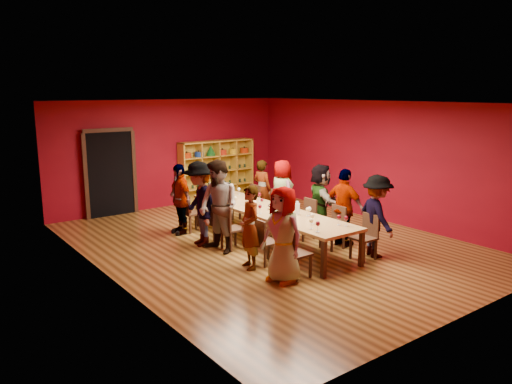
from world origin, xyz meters
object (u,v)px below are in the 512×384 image
Objects in this scene: tasting_table at (269,212)px; spittoon_bowl at (274,206)px; chair_person_left_4 at (190,211)px; chair_person_left_3 at (213,220)px; person_left_3 at (200,204)px; person_right_3 at (282,193)px; chair_person_left_0 at (294,251)px; chair_person_right_1 at (335,225)px; person_left_0 at (283,235)px; shelving_unit at (216,168)px; chair_person_left_1 at (263,239)px; chair_person_right_0 at (367,234)px; person_left_1 at (250,228)px; person_right_0 at (377,216)px; person_right_4 at (262,189)px; person_left_2 at (219,207)px; chair_person_right_4 at (252,200)px; person_right_2 at (320,200)px; chair_person_left_2 at (230,226)px; person_right_1 at (344,208)px; chair_person_right_2 at (307,217)px; person_left_4 at (180,199)px; chair_person_right_3 at (273,207)px; wine_bottle at (229,190)px.

spittoon_bowl is (0.10, -0.03, 0.11)m from tasting_table.
chair_person_left_3 is at bearing -90.00° from chair_person_left_4.
person_left_3 is 1.13× the size of person_right_3.
chair_person_left_0 is 1.00× the size of chair_person_right_1.
shelving_unit is at bearing 148.17° from person_left_0.
person_right_3 is (2.10, 1.99, 0.31)m from chair_person_left_1.
person_left_1 is at bearing 156.34° from chair_person_right_0.
person_right_0 is at bearing -58.24° from tasting_table.
person_right_3 reaches higher than chair_person_right_1.
person_left_1 is (-0.32, 0.00, 0.28)m from chair_person_left_1.
person_right_3 is at bearing 142.93° from person_left_1.
spittoon_bowl is at bearing 136.69° from person_right_4.
person_left_0 reaches higher than person_right_3.
chair_person_right_4 is (2.09, 1.72, -0.45)m from person_left_2.
person_left_0 reaches higher than person_right_2.
person_left_2 is at bearing 180.00° from chair_person_left_2.
person_right_1 is at bearing -43.82° from spittoon_bowl.
person_left_0 reaches higher than spittoon_bowl.
chair_person_left_2 is at bearing 105.82° from person_right_2.
chair_person_left_3 is at bearing 90.00° from chair_person_left_2.
shelving_unit is 2.54m from chair_person_right_4.
chair_person_left_2 is 1.00× the size of chair_person_right_2.
person_left_0 reaches higher than chair_person_left_3.
person_left_4 is 3.57m from chair_person_right_1.
spittoon_bowl is (1.27, -0.19, -0.14)m from person_left_2.
chair_person_right_1 is 1.00× the size of chair_person_right_3.
person_left_0 is at bearing 134.89° from person_right_4.
chair_person_right_1 is at bearing 101.32° from person_left_0.
wine_bottle reaches higher than tasting_table.
person_right_3 is at bearing 76.78° from chair_person_right_2.
person_right_2 reaches higher than chair_person_left_4.
chair_person_left_0 and chair_person_left_3 have the same top height.
person_left_2 is 7.23× the size of spittoon_bowl.
spittoon_bowl is at bearing 135.94° from person_left_0.
person_left_3 is 2.87m from chair_person_right_1.
person_right_3 reaches higher than chair_person_right_0.
person_left_2 reaches higher than chair_person_right_2.
person_right_3 is (0.02, 2.07, -0.03)m from person_right_1.
chair_person_left_3 is at bearing 151.77° from person_left_2.
person_left_3 reaches higher than chair_person_left_0.
person_left_4 is 1.01× the size of person_right_3.
chair_person_left_1 is at bearing 7.78° from person_left_2.
person_right_4 is at bearing 5.05° from wine_bottle.
chair_person_left_0 is 0.59× the size of person_right_4.
chair_person_right_3 is 1.36m from spittoon_bowl.
chair_person_right_1 is at bearing -45.61° from chair_person_left_3.
person_right_3 is at bearing 21.21° from person_right_0.
person_right_4 is (0.34, 0.87, 0.26)m from chair_person_right_3.
chair_person_left_0 is 0.49× the size of person_left_3.
chair_person_right_0 is 2.76× the size of wine_bottle.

